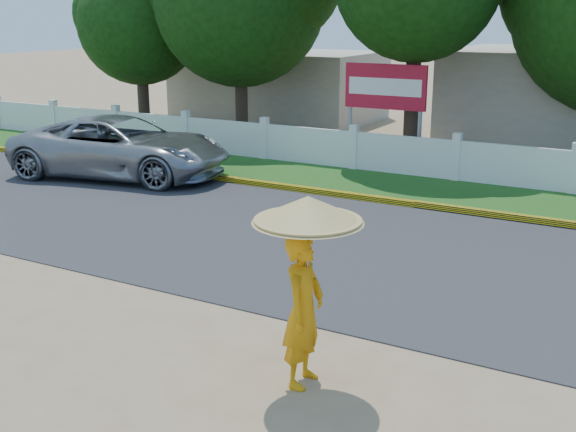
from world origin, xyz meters
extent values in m
plane|color=#9E8460|center=(0.00, 0.00, 0.00)|extent=(120.00, 120.00, 0.00)
cube|color=#38383A|center=(0.00, 4.50, 0.01)|extent=(60.00, 7.00, 0.02)
cube|color=#2D601E|center=(0.00, 9.75, 0.01)|extent=(60.00, 3.50, 0.03)
cube|color=yellow|center=(0.00, 8.05, 0.08)|extent=(40.00, 0.18, 0.16)
cube|color=silver|center=(0.00, 11.20, 0.55)|extent=(40.00, 0.10, 1.10)
cube|color=#B7AD99|center=(-10.00, 19.00, 1.40)|extent=(8.00, 5.00, 2.80)
imported|color=#93979B|center=(-8.17, 7.19, 0.83)|extent=(6.41, 3.91, 1.66)
imported|color=orange|center=(1.61, -0.48, 0.96)|extent=(0.52, 0.74, 1.92)
cylinder|color=gray|center=(1.66, -0.48, 1.70)|extent=(0.03, 0.03, 1.25)
cone|color=tan|center=(1.66, -0.48, 2.23)|extent=(1.31, 1.31, 0.32)
cylinder|color=gray|center=(-3.64, 12.30, 1.00)|extent=(0.12, 0.12, 2.00)
cylinder|color=gray|center=(-1.44, 12.30, 1.00)|extent=(0.12, 0.12, 2.00)
cube|color=#B21327|center=(-2.54, 12.30, 2.30)|extent=(2.50, 0.12, 1.30)
cube|color=silver|center=(-2.54, 12.24, 2.30)|extent=(2.25, 0.02, 0.49)
cylinder|color=#473828|center=(-8.72, 14.11, 1.58)|extent=(0.44, 0.44, 3.16)
sphere|color=#184510|center=(-8.72, 14.11, 4.79)|extent=(5.94, 5.94, 5.94)
cylinder|color=#473828|center=(-1.98, 13.04, 2.02)|extent=(0.44, 0.44, 4.03)
cylinder|color=#473828|center=(-13.05, 13.91, 1.37)|extent=(0.44, 0.44, 2.73)
sphere|color=#184510|center=(-13.05, 13.91, 3.99)|extent=(4.58, 4.58, 4.58)
camera|label=1|loc=(5.38, -7.57, 4.44)|focal=45.00mm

